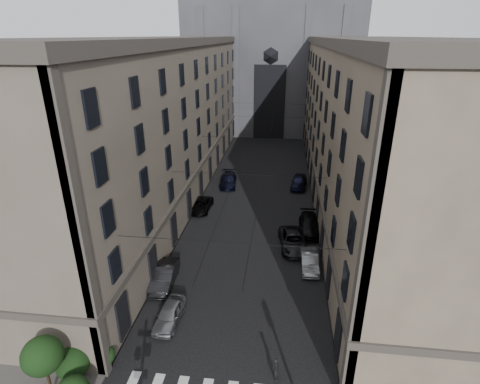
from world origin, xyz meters
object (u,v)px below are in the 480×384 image
at_px(car_right_midnear, 293,241).
at_px(gothic_tower, 273,42).
at_px(car_left_midfar, 201,205).
at_px(car_right_near, 309,261).
at_px(car_left_far, 228,180).
at_px(car_left_midnear, 164,276).
at_px(car_right_midfar, 310,225).
at_px(pedestrian, 276,369).
at_px(car_left_near, 170,314).
at_px(car_right_far, 299,182).

bearing_deg(car_right_midnear, gothic_tower, 88.05).
distance_m(car_left_midfar, car_right_near, 15.92).
bearing_deg(car_left_far, car_left_midfar, -108.54).
relative_size(car_left_far, car_right_near, 1.26).
height_order(gothic_tower, car_left_midnear, gothic_tower).
xyz_separation_m(car_left_far, car_right_midfar, (10.40, -12.00, 0.01)).
relative_size(car_left_midfar, pedestrian, 2.87).
xyz_separation_m(car_left_far, car_right_midnear, (8.61, -15.43, -0.01)).
distance_m(car_left_near, car_right_midnear, 14.42).
distance_m(car_left_midnear, car_left_far, 22.61).
relative_size(car_left_midfar, car_right_midfar, 0.87).
bearing_deg(car_right_midfar, car_right_near, -94.82).
bearing_deg(pedestrian, car_left_midnear, 38.20).
bearing_deg(car_right_midnear, car_right_near, -73.84).
height_order(car_right_midfar, car_right_far, car_right_far).
distance_m(gothic_tower, pedestrian, 70.05).
distance_m(car_left_near, car_left_far, 26.77).
xyz_separation_m(car_left_midnear, car_left_midfar, (0.00, 14.29, -0.15)).
bearing_deg(car_right_midnear, car_right_midfar, 55.72).
bearing_deg(car_left_far, car_right_midnear, -65.71).
bearing_deg(car_left_near, pedestrian, -24.57).
distance_m(gothic_tower, car_right_midfar, 52.36).
xyz_separation_m(car_left_midfar, car_right_midnear, (10.61, -7.19, 0.11)).
xyz_separation_m(car_left_midnear, car_right_midfar, (12.40, 10.52, -0.02)).
distance_m(car_right_near, car_right_midfar, 6.72).
xyz_separation_m(car_left_far, car_right_near, (10.00, -18.70, -0.08)).
xyz_separation_m(car_left_midfar, car_right_midfar, (12.40, -3.76, 0.13)).
bearing_deg(car_right_midnear, car_left_midfar, 139.12).
height_order(gothic_tower, car_left_midfar, gothic_tower).
height_order(car_left_midfar, car_right_midnear, car_right_midnear).
relative_size(car_right_near, pedestrian, 2.61).
bearing_deg(car_right_far, car_left_far, -170.76).
bearing_deg(gothic_tower, pedestrian, -87.30).
bearing_deg(car_left_midnear, car_left_near, -71.98).
distance_m(car_left_far, car_right_far, 9.57).
bearing_deg(car_right_midnear, car_left_midnear, -152.99).
bearing_deg(car_right_midfar, car_right_far, 92.50).
bearing_deg(car_left_midfar, car_left_midnear, -87.81).
relative_size(gothic_tower, car_right_near, 13.94).
bearing_deg(car_right_midnear, car_right_far, 79.81).
height_order(car_right_near, car_right_far, car_right_far).
relative_size(gothic_tower, car_left_far, 11.06).
bearing_deg(car_left_midfar, car_right_far, 38.84).
bearing_deg(car_right_far, car_right_midfar, -79.06).
xyz_separation_m(car_right_midnear, car_right_midfar, (1.79, 3.43, 0.02)).
relative_size(car_right_far, pedestrian, 3.03).
distance_m(car_right_midnear, pedestrian, 15.38).
relative_size(car_left_midnear, pedestrian, 3.00).
relative_size(car_left_midfar, car_right_near, 1.10).
bearing_deg(car_right_midnear, car_left_far, 112.42).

